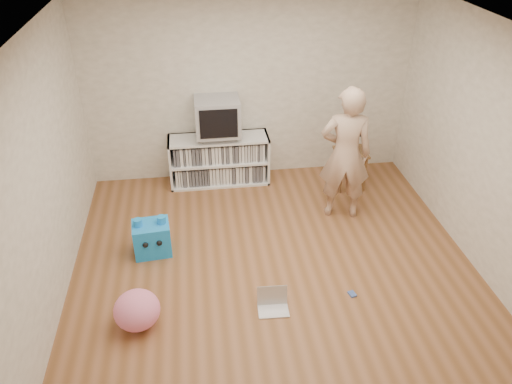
{
  "coord_description": "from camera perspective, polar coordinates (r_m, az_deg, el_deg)",
  "views": [
    {
      "loc": [
        -0.78,
        -4.27,
        3.69
      ],
      "look_at": [
        -0.16,
        0.4,
        0.78
      ],
      "focal_mm": 35.0,
      "sensor_mm": 36.0,
      "label": 1
    }
  ],
  "objects": [
    {
      "name": "plush_blue",
      "position": [
        5.92,
        -11.8,
        -5.15
      ],
      "size": [
        0.45,
        0.39,
        0.48
      ],
      "rotation": [
        0.0,
        0.0,
        0.09
      ],
      "color": "#1388EB",
      "rests_on": "ground"
    },
    {
      "name": "walls",
      "position": [
        4.96,
        2.4,
        2.85
      ],
      "size": [
        4.52,
        4.52,
        2.6
      ],
      "color": "#BBB4A5",
      "rests_on": "ground"
    },
    {
      "name": "media_unit",
      "position": [
        7.14,
        -4.23,
        3.75
      ],
      "size": [
        1.4,
        0.45,
        0.7
      ],
      "color": "white",
      "rests_on": "ground"
    },
    {
      "name": "dvd_deck",
      "position": [
        6.96,
        -4.35,
        6.49
      ],
      "size": [
        0.45,
        0.35,
        0.07
      ],
      "primitive_type": "cube",
      "color": "gray",
      "rests_on": "media_unit"
    },
    {
      "name": "laptop",
      "position": [
        5.21,
        1.93,
        -12.56
      ],
      "size": [
        0.32,
        0.26,
        0.21
      ],
      "rotation": [
        0.0,
        0.0,
        -0.05
      ],
      "color": "silver",
      "rests_on": "ground"
    },
    {
      "name": "person",
      "position": [
        6.22,
        10.18,
        4.26
      ],
      "size": [
        0.7,
        0.53,
        1.74
      ],
      "primitive_type": "imported",
      "rotation": [
        0.0,
        0.0,
        2.95
      ],
      "color": "tan",
      "rests_on": "ground"
    },
    {
      "name": "ceiling",
      "position": [
        4.48,
        2.79,
        17.58
      ],
      "size": [
        4.5,
        4.5,
        0.01
      ],
      "primitive_type": "cube",
      "color": "white",
      "rests_on": "walls"
    },
    {
      "name": "plush_pink",
      "position": [
        5.08,
        -13.45,
        -12.99
      ],
      "size": [
        0.59,
        0.59,
        0.38
      ],
      "primitive_type": "ellipsoid",
      "rotation": [
        0.0,
        0.0,
        -0.41
      ],
      "color": "pink",
      "rests_on": "ground"
    },
    {
      "name": "table_lamp",
      "position": [
        6.86,
        11.16,
        7.5
      ],
      "size": [
        0.34,
        0.34,
        0.52
      ],
      "color": "#333333",
      "rests_on": "side_table"
    },
    {
      "name": "playing_cards",
      "position": [
        5.46,
        10.93,
        -11.37
      ],
      "size": [
        0.09,
        0.1,
        0.02
      ],
      "primitive_type": "cube",
      "rotation": [
        0.0,
        0.0,
        0.25
      ],
      "color": "#405EAD",
      "rests_on": "ground"
    },
    {
      "name": "crt_tv",
      "position": [
        6.84,
        -4.44,
        8.64
      ],
      "size": [
        0.6,
        0.53,
        0.5
      ],
      "color": "#9D9DA2",
      "rests_on": "dvd_deck"
    },
    {
      "name": "ground",
      "position": [
        5.7,
        2.11,
        -8.67
      ],
      "size": [
        4.5,
        4.5,
        0.0
      ],
      "primitive_type": "plane",
      "color": "brown",
      "rests_on": "ground"
    },
    {
      "name": "side_table",
      "position": [
        7.09,
        10.73,
        3.63
      ],
      "size": [
        0.42,
        0.42,
        0.55
      ],
      "color": "brown",
      "rests_on": "ground"
    }
  ]
}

